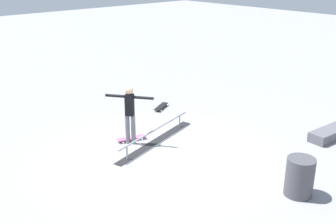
{
  "coord_description": "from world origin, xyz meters",
  "views": [
    {
      "loc": [
        6.09,
        6.96,
        4.63
      ],
      "look_at": [
        -0.39,
        -0.24,
        1.0
      ],
      "focal_mm": 43.43,
      "sensor_mm": 36.0,
      "label": 1
    }
  ],
  "objects_px": {
    "trash_bin": "(300,177)",
    "loose_skateboard_black": "(161,106)",
    "skateboard_main": "(132,138)",
    "skater_main": "(130,111)",
    "grind_rail": "(156,136)"
  },
  "relations": [
    {
      "from": "skateboard_main",
      "to": "trash_bin",
      "type": "xyz_separation_m",
      "value": [
        -0.94,
        4.53,
        0.35
      ]
    },
    {
      "from": "loose_skateboard_black",
      "to": "trash_bin",
      "type": "distance_m",
      "value": 6.07
    },
    {
      "from": "skater_main",
      "to": "trash_bin",
      "type": "bearing_deg",
      "value": -22.0
    },
    {
      "from": "skateboard_main",
      "to": "skater_main",
      "type": "bearing_deg",
      "value": 64.34
    },
    {
      "from": "skateboard_main",
      "to": "loose_skateboard_black",
      "type": "xyz_separation_m",
      "value": [
        -2.28,
        -1.38,
        0.0
      ]
    },
    {
      "from": "skater_main",
      "to": "trash_bin",
      "type": "height_order",
      "value": "skater_main"
    },
    {
      "from": "loose_skateboard_black",
      "to": "trash_bin",
      "type": "bearing_deg",
      "value": 50.7
    },
    {
      "from": "skateboard_main",
      "to": "loose_skateboard_black",
      "type": "distance_m",
      "value": 2.67
    },
    {
      "from": "loose_skateboard_black",
      "to": "grind_rail",
      "type": "bearing_deg",
      "value": 19.16
    },
    {
      "from": "skater_main",
      "to": "trash_bin",
      "type": "xyz_separation_m",
      "value": [
        -1.07,
        4.39,
        -0.52
      ]
    },
    {
      "from": "trash_bin",
      "to": "grind_rail",
      "type": "bearing_deg",
      "value": -82.87
    },
    {
      "from": "trash_bin",
      "to": "loose_skateboard_black",
      "type": "bearing_deg",
      "value": -102.78
    },
    {
      "from": "skater_main",
      "to": "skateboard_main",
      "type": "xyz_separation_m",
      "value": [
        -0.13,
        -0.14,
        -0.86
      ]
    },
    {
      "from": "grind_rail",
      "to": "skater_main",
      "type": "relative_size",
      "value": 2.0
    },
    {
      "from": "skater_main",
      "to": "loose_skateboard_black",
      "type": "relative_size",
      "value": 2.0
    }
  ]
}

